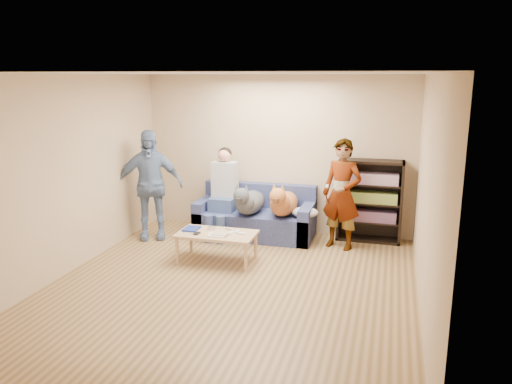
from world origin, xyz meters
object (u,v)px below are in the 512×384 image
(person_seated, at_px, (223,189))
(coffee_table, at_px, (217,236))
(person_standing_right, at_px, (342,194))
(dog_gray, at_px, (249,202))
(camera_silver, at_px, (212,228))
(notebook_blue, at_px, (192,229))
(sofa, at_px, (256,219))
(person_standing_left, at_px, (150,185))
(dog_tan, at_px, (283,203))
(bookshelf, at_px, (370,199))

(person_seated, relative_size, coffee_table, 1.34)
(person_standing_right, height_order, dog_gray, person_standing_right)
(coffee_table, bearing_deg, person_seated, 104.70)
(dog_gray, distance_m, coffee_table, 1.08)
(camera_silver, bearing_deg, notebook_blue, -165.96)
(notebook_blue, height_order, camera_silver, camera_silver)
(notebook_blue, bearing_deg, person_seated, 85.14)
(sofa, height_order, coffee_table, sofa)
(dog_gray, bearing_deg, sofa, 79.75)
(person_standing_left, distance_m, notebook_blue, 1.26)
(person_standing_right, height_order, dog_tan, person_standing_right)
(notebook_blue, xyz_separation_m, dog_gray, (0.57, 0.98, 0.20))
(notebook_blue, relative_size, person_seated, 0.18)
(person_standing_left, xyz_separation_m, coffee_table, (1.38, -0.71, -0.51))
(notebook_blue, bearing_deg, bookshelf, 31.40)
(person_standing_left, relative_size, camera_silver, 16.01)
(person_standing_left, xyz_separation_m, person_seated, (1.08, 0.45, -0.11))
(person_standing_right, xyz_separation_m, person_seated, (-1.93, 0.11, -0.06))
(person_seated, distance_m, bookshelf, 2.35)
(person_standing_left, bearing_deg, camera_silver, -49.12)
(notebook_blue, height_order, person_seated, person_seated)
(notebook_blue, xyz_separation_m, camera_silver, (0.28, 0.07, 0.01))
(dog_tan, relative_size, bookshelf, 0.90)
(person_standing_right, relative_size, notebook_blue, 6.44)
(person_seated, xyz_separation_m, bookshelf, (2.32, 0.36, -0.09))
(person_standing_left, distance_m, person_seated, 1.17)
(sofa, relative_size, bookshelf, 1.46)
(notebook_blue, xyz_separation_m, sofa, (0.62, 1.24, -0.15))
(sofa, relative_size, person_seated, 1.29)
(dog_tan, bearing_deg, dog_gray, -173.18)
(bookshelf, bearing_deg, person_standing_right, -130.10)
(person_standing_left, height_order, coffee_table, person_standing_left)
(dog_gray, bearing_deg, camera_silver, -107.56)
(notebook_blue, relative_size, sofa, 0.14)
(person_seated, distance_m, dog_tan, 1.03)
(person_seated, bearing_deg, person_standing_right, -3.21)
(dog_gray, height_order, dog_tan, dog_tan)
(person_standing_right, distance_m, dog_gray, 1.47)
(person_standing_left, height_order, dog_gray, person_standing_left)
(sofa, distance_m, bookshelf, 1.86)
(person_seated, xyz_separation_m, coffee_table, (0.31, -1.16, -0.40))
(person_standing_left, xyz_separation_m, sofa, (1.60, 0.58, -0.60))
(notebook_blue, distance_m, bookshelf, 2.84)
(notebook_blue, distance_m, dog_gray, 1.15)
(person_standing_right, relative_size, coffee_table, 1.52)
(sofa, height_order, bookshelf, bookshelf)
(person_standing_right, bearing_deg, bookshelf, 68.75)
(dog_tan, bearing_deg, sofa, 158.71)
(dog_tan, bearing_deg, person_standing_left, -169.50)
(notebook_blue, height_order, sofa, sofa)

